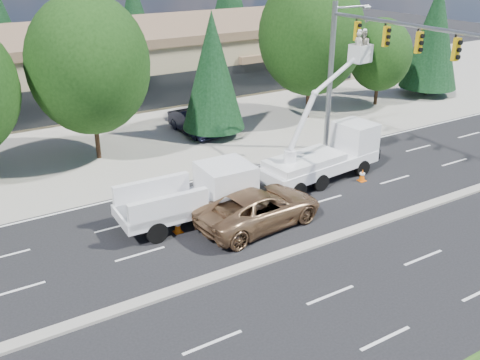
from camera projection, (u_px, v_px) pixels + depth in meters
ground at (281, 256)px, 22.41m from camera, size 140.00×140.00×0.00m
concrete_apron at (119, 128)px, 38.05m from camera, size 140.00×22.00×0.01m
road_median at (281, 255)px, 22.39m from camera, size 120.00×0.55×0.12m
strip_mall at (75, 64)px, 44.70m from camera, size 50.40×15.40×5.50m
tree_front_d at (89, 65)px, 30.42m from camera, size 7.00×7.00×9.72m
tree_front_e at (213, 71)px, 34.72m from camera, size 4.19×4.19×8.26m
tree_front_f at (311, 35)px, 37.84m from camera, size 7.52×7.52×10.44m
tree_front_g at (380, 55)px, 42.00m from camera, size 4.95×4.95×6.86m
tree_front_h at (434, 35)px, 44.42m from camera, size 4.79×4.79×9.43m
tree_back_c at (134, 15)px, 57.99m from camera, size 4.68×4.68×9.23m
signal_mast at (357, 58)px, 30.23m from camera, size 2.76×10.16×9.00m
utility_pickup at (196, 200)px, 25.00m from camera, size 6.56×2.74×2.49m
bucket_truck at (330, 148)px, 29.37m from camera, size 7.78×3.01×7.93m
traffic_cone_b at (178, 226)px, 24.13m from camera, size 0.40×0.40×0.70m
traffic_cone_c at (270, 209)px, 25.67m from camera, size 0.40×0.40×0.70m
traffic_cone_d at (362, 175)px, 29.39m from camera, size 0.40×0.40×0.70m
minivan at (259, 208)px, 24.60m from camera, size 6.42×3.44×1.71m
parked_car_east at (194, 122)px, 36.62m from camera, size 1.90×4.84×1.57m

